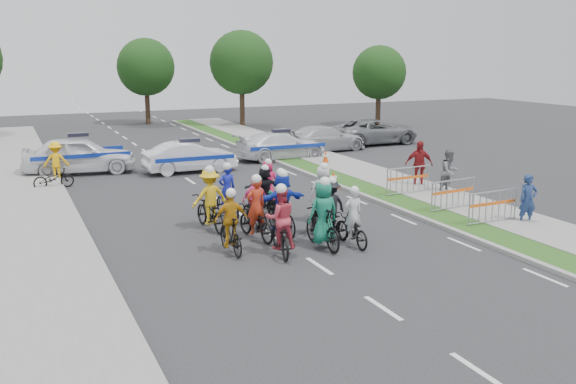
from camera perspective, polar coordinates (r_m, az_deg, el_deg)
name	(u,v)px	position (r m, az deg, el deg)	size (l,w,h in m)	color
ground	(319,266)	(16.47, 2.79, -6.60)	(90.00, 90.00, 0.00)	#28282B
curb_right	(383,203)	(23.08, 8.46, -0.99)	(0.20, 60.00, 0.12)	gray
grass_strip	(400,201)	(23.45, 9.90, -0.84)	(1.20, 60.00, 0.11)	#214917
sidewalk_right	(440,197)	(24.49, 13.40, -0.41)	(2.40, 60.00, 0.13)	gray
sidewalk_left	(35,242)	(19.59, -21.57, -4.16)	(3.00, 60.00, 0.13)	gray
rider_0	(352,226)	(18.09, 5.72, -2.99)	(0.62, 1.70, 1.73)	black
rider_1	(323,221)	(17.71, 3.12, -2.57)	(0.87, 1.95, 2.04)	black
rider_2	(280,228)	(17.17, -0.71, -3.25)	(1.04, 2.02, 1.97)	black
rider_3	(231,228)	(17.36, -5.12, -3.21)	(0.92, 1.73, 1.82)	black
rider_4	(330,213)	(18.88, 3.77, -1.89)	(1.09, 1.86, 1.81)	black
rider_5	(282,207)	(19.00, -0.55, -1.37)	(1.60, 1.91, 1.99)	black
rider_6	(256,218)	(18.58, -2.89, -2.31)	(0.93, 1.98, 1.94)	black
rider_7	(323,200)	(20.32, 3.09, -0.68)	(0.91, 1.93, 1.96)	black
rider_8	(280,202)	(20.35, -0.75, -0.92)	(0.82, 1.81, 1.78)	black
rider_9	(255,207)	(19.81, -2.97, -1.34)	(0.88, 1.64, 1.68)	black
rider_10	(210,205)	(19.70, -6.97, -1.15)	(1.17, 2.03, 2.01)	black
rider_11	(264,193)	(21.38, -2.11, -0.11)	(1.40, 1.67, 1.71)	black
rider_12	(227,199)	(21.06, -5.44, -0.66)	(0.75, 1.86, 1.86)	black
rider_13	(268,188)	(22.42, -1.83, 0.36)	(0.79, 1.70, 1.73)	black
police_car_0	(79,155)	(30.09, -18.07, 3.15)	(1.96, 4.86, 1.66)	white
police_car_1	(190,157)	(29.28, -8.72, 3.09)	(1.44, 4.14, 1.37)	white
police_car_2	(281,146)	(32.44, -0.63, 4.14)	(1.91, 4.70, 1.37)	white
civilian_sedan	(325,139)	(35.09, 3.28, 4.77)	(1.93, 4.75, 1.38)	#B9B9BE
civilian_suv	(375,132)	(38.05, 7.70, 5.34)	(2.43, 5.28, 1.47)	slate
spectator_0	(528,200)	(21.44, 20.54, -0.65)	(0.59, 0.39, 1.61)	navy
spectator_1	(449,172)	(25.19, 14.16, 1.76)	(0.84, 0.65, 1.73)	slate
spectator_2	(419,164)	(26.08, 11.55, 2.42)	(1.11, 0.46, 1.89)	maroon
marshal_hiviz	(56,161)	(28.93, -19.92, 2.63)	(1.04, 0.60, 1.62)	yellow
barrier_0	(493,208)	(21.01, 17.72, -1.39)	(2.00, 0.50, 1.12)	#A5A8AD
barrier_1	(453,196)	(22.45, 14.44, -0.32)	(2.00, 0.50, 1.12)	#A5A8AD
barrier_2	(408,182)	(24.51, 10.62, 0.92)	(2.00, 0.50, 1.12)	#A5A8AD
cone_0	(333,180)	(25.62, 4.06, 1.10)	(0.40, 0.40, 0.70)	#F24C0C
cone_1	(326,158)	(30.83, 3.36, 3.04)	(0.40, 0.40, 0.70)	#F24C0C
parked_bike	(54,178)	(27.16, -20.12, 1.16)	(0.54, 1.56, 0.82)	black
tree_1	(242,63)	(46.72, -4.15, 11.40)	(4.55, 4.55, 6.82)	#382619
tree_2	(379,73)	(47.12, 8.10, 10.46)	(3.85, 3.85, 5.77)	#382619
tree_4	(146,67)	(48.92, -12.53, 10.78)	(4.20, 4.20, 6.30)	#382619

